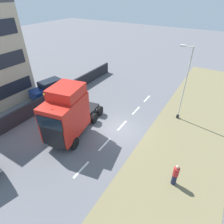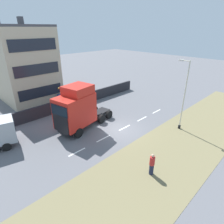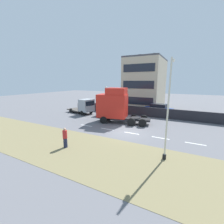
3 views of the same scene
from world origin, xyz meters
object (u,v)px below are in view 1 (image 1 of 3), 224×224
at_px(lorry_cab, 67,114).
at_px(lamp_post, 183,87).
at_px(pedestrian, 175,175).
at_px(parked_car, 50,88).

height_order(lorry_cab, lamp_post, lamp_post).
xyz_separation_m(lamp_post, pedestrian, (-2.01, 8.17, -2.63)).
relative_size(parked_car, lamp_post, 0.67).
bearing_deg(parked_car, pedestrian, 173.27).
height_order(lamp_post, pedestrian, lamp_post).
bearing_deg(lorry_cab, parked_car, -42.94).
bearing_deg(pedestrian, parked_car, -15.72).
bearing_deg(lamp_post, lorry_cab, 47.01).
distance_m(lorry_cab, lamp_post, 11.11).
relative_size(parked_car, pedestrian, 2.74).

